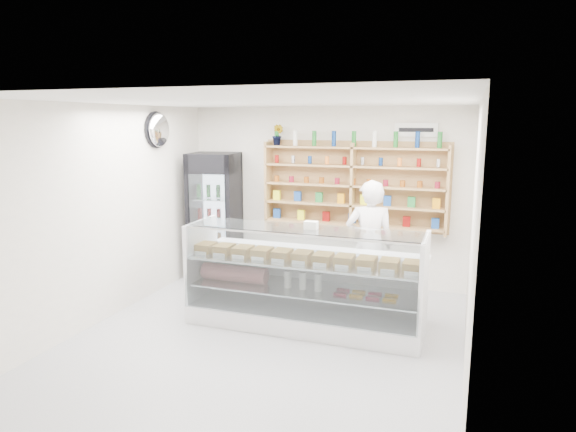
% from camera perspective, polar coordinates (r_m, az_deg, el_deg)
% --- Properties ---
extents(room, '(5.00, 5.00, 5.00)m').
position_cam_1_polar(room, '(5.92, -2.48, -1.02)').
color(room, '#AFAFB4').
rests_on(room, ground).
extents(display_counter, '(2.96, 0.88, 1.29)m').
position_cam_1_polar(display_counter, '(6.59, 1.83, -9.25)').
color(display_counter, white).
rests_on(display_counter, floor).
extents(shop_worker, '(0.74, 0.57, 1.81)m').
position_cam_1_polar(shop_worker, '(7.13, 9.04, -3.24)').
color(shop_worker, silver).
rests_on(shop_worker, floor).
extents(drinks_cooler, '(0.84, 0.82, 2.07)m').
position_cam_1_polar(drinks_cooler, '(8.52, -8.12, 0.01)').
color(drinks_cooler, black).
rests_on(drinks_cooler, floor).
extents(wall_shelving, '(2.84, 0.28, 1.33)m').
position_cam_1_polar(wall_shelving, '(7.96, 7.22, 3.33)').
color(wall_shelving, tan).
rests_on(wall_shelving, back_wall).
extents(potted_plant, '(0.21, 0.18, 0.33)m').
position_cam_1_polar(potted_plant, '(8.25, -1.14, 9.00)').
color(potted_plant, '#1E6626').
rests_on(potted_plant, wall_shelving).
extents(security_mirror, '(0.15, 0.50, 0.50)m').
position_cam_1_polar(security_mirror, '(7.89, -14.13, 9.27)').
color(security_mirror, silver).
rests_on(security_mirror, left_wall).
extents(wall_sign, '(0.62, 0.03, 0.20)m').
position_cam_1_polar(wall_sign, '(7.88, 14.06, 9.27)').
color(wall_sign, white).
rests_on(wall_sign, back_wall).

